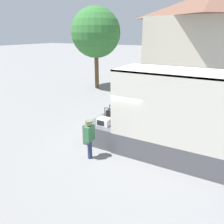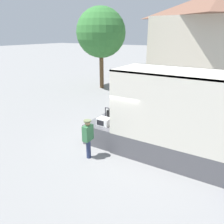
% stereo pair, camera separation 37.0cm
% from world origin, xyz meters
% --- Properties ---
extents(ground_plane, '(160.00, 160.00, 0.00)m').
position_xyz_m(ground_plane, '(0.00, 0.00, 0.00)').
color(ground_plane, gray).
extents(box_truck, '(6.40, 2.18, 3.47)m').
position_xyz_m(box_truck, '(3.70, 0.00, 1.01)').
color(box_truck, navy).
rests_on(box_truck, ground).
extents(tailgate_deck, '(1.45, 2.07, 0.91)m').
position_xyz_m(tailgate_deck, '(-0.73, 0.00, 0.46)').
color(tailgate_deck, '#4C4C51').
rests_on(tailgate_deck, ground).
extents(microwave, '(0.55, 0.42, 0.32)m').
position_xyz_m(microwave, '(-0.65, -0.52, 1.08)').
color(microwave, white).
rests_on(microwave, tailgate_deck).
extents(portable_generator, '(0.57, 0.49, 0.57)m').
position_xyz_m(portable_generator, '(-0.71, 0.37, 1.13)').
color(portable_generator, black).
rests_on(portable_generator, tailgate_deck).
extents(worker_person, '(0.29, 0.44, 1.62)m').
position_xyz_m(worker_person, '(-0.53, -1.84, 0.99)').
color(worker_person, navy).
rests_on(worker_person, ground).
extents(house_backdrop, '(10.34, 7.59, 8.17)m').
position_xyz_m(house_backdrop, '(1.56, 14.07, 4.16)').
color(house_backdrop, beige).
rests_on(house_backdrop, ground).
extents(street_tree, '(4.18, 4.18, 6.86)m').
position_xyz_m(street_tree, '(-6.74, 8.42, 4.75)').
color(street_tree, brown).
rests_on(street_tree, ground).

